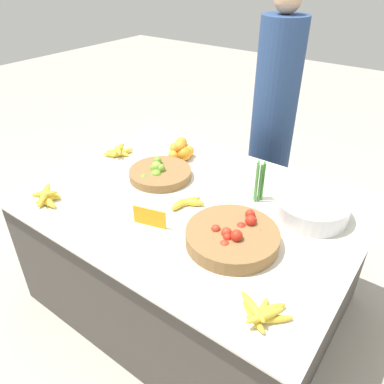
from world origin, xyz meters
The scene contains 13 objects.
ground_plane centered at (0.00, 0.00, 0.00)m, with size 12.00×12.00×0.00m, color #ADA599.
market_table centered at (0.00, 0.00, 0.34)m, with size 1.62×1.19×0.69m.
lime_bowl centered at (-0.28, 0.08, 0.71)m, with size 0.34×0.34×0.10m.
tomato_basket centered at (0.33, -0.16, 0.72)m, with size 0.40×0.40×0.11m.
orange_pile centered at (-0.33, 0.34, 0.73)m, with size 0.17×0.17×0.12m.
metal_bowl centered at (0.52, 0.22, 0.73)m, with size 0.34×0.34×0.09m.
price_sign centered at (-0.03, -0.28, 0.73)m, with size 0.16×0.05×0.09m.
veg_bundle centered at (0.26, 0.20, 0.79)m, with size 0.05×0.06×0.21m.
banana_bunch_front_right centered at (-0.57, -0.43, 0.71)m, with size 0.18×0.15×0.06m.
banana_bunch_front_left centered at (0.61, -0.43, 0.71)m, with size 0.20×0.18×0.05m.
banana_bunch_front_center centered at (-0.65, 0.14, 0.71)m, with size 0.16×0.17×0.06m.
banana_bunch_middle_left centered at (0.00, -0.05, 0.70)m, with size 0.14×0.17×0.03m.
vendor_person centered at (-0.05, 0.98, 0.74)m, with size 0.29×0.29×1.59m.
Camera 1 is at (0.92, -1.24, 1.73)m, focal length 35.00 mm.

